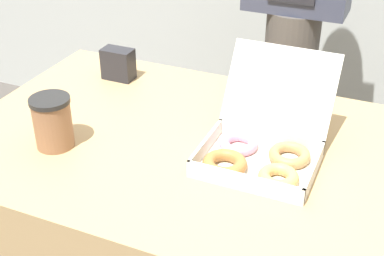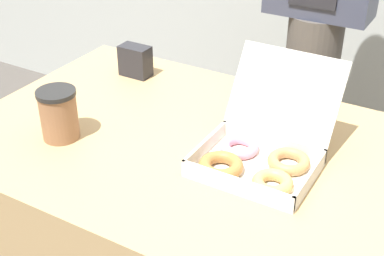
# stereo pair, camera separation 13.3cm
# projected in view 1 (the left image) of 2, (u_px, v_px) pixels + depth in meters

# --- Properties ---
(table) EXTENTS (1.17, 0.83, 0.75)m
(table) POSITION_uv_depth(u_px,v_px,m) (178.00, 242.00, 1.63)
(table) COLOR tan
(table) RESTS_ON ground_plane
(donut_box) EXTENTS (0.28, 0.35, 0.23)m
(donut_box) POSITION_uv_depth(u_px,v_px,m) (260.00, 148.00, 1.32)
(donut_box) COLOR silver
(donut_box) RESTS_ON table
(coffee_cup) EXTENTS (0.10, 0.10, 0.14)m
(coffee_cup) POSITION_uv_depth(u_px,v_px,m) (53.00, 122.00, 1.37)
(coffee_cup) COLOR #8C6042
(coffee_cup) RESTS_ON table
(napkin_holder) EXTENTS (0.10, 0.06, 0.10)m
(napkin_holder) POSITION_uv_depth(u_px,v_px,m) (118.00, 64.00, 1.73)
(napkin_holder) COLOR #232328
(napkin_holder) RESTS_ON table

